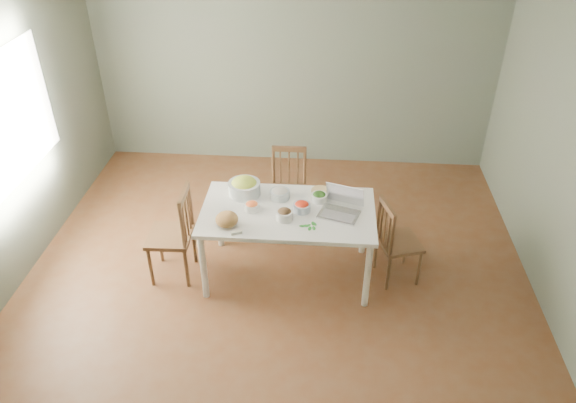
# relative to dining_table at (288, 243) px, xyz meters

# --- Properties ---
(floor) EXTENTS (5.00, 5.00, 0.00)m
(floor) POSITION_rel_dining_table_xyz_m (-0.11, -0.14, -0.38)
(floor) COLOR #5E3218
(floor) RESTS_ON ground
(wall_back) EXTENTS (5.00, 0.00, 2.70)m
(wall_back) POSITION_rel_dining_table_xyz_m (-0.11, 2.36, 0.97)
(wall_back) COLOR #5C6B57
(wall_back) RESTS_ON ground
(window_left) EXTENTS (0.04, 1.60, 1.20)m
(window_left) POSITION_rel_dining_table_xyz_m (-2.59, 0.16, 1.12)
(window_left) COLOR white
(window_left) RESTS_ON ground
(dining_table) EXTENTS (1.62, 0.91, 0.76)m
(dining_table) POSITION_rel_dining_table_xyz_m (0.00, 0.00, 0.00)
(dining_table) COLOR white
(dining_table) RESTS_ON floor
(chair_far) EXTENTS (0.40, 0.38, 0.90)m
(chair_far) POSITION_rel_dining_table_xyz_m (-0.07, 0.82, 0.07)
(chair_far) COLOR #492B18
(chair_far) RESTS_ON floor
(chair_left) EXTENTS (0.42, 0.44, 0.97)m
(chair_left) POSITION_rel_dining_table_xyz_m (-1.13, -0.09, 0.11)
(chair_left) COLOR #492B18
(chair_left) RESTS_ON floor
(chair_right) EXTENTS (0.47, 0.48, 0.88)m
(chair_right) POSITION_rel_dining_table_xyz_m (1.07, 0.04, 0.06)
(chair_right) COLOR #492B18
(chair_right) RESTS_ON floor
(bread_boule) EXTENTS (0.25, 0.25, 0.13)m
(bread_boule) POSITION_rel_dining_table_xyz_m (-0.52, -0.28, 0.45)
(bread_boule) COLOR #AA8448
(bread_boule) RESTS_ON dining_table
(butter_stick) EXTENTS (0.10, 0.07, 0.03)m
(butter_stick) POSITION_rel_dining_table_xyz_m (-0.42, -0.40, 0.39)
(butter_stick) COLOR white
(butter_stick) RESTS_ON dining_table
(bowl_squash) EXTENTS (0.39, 0.39, 0.18)m
(bowl_squash) POSITION_rel_dining_table_xyz_m (-0.44, 0.25, 0.47)
(bowl_squash) COLOR yellow
(bowl_squash) RESTS_ON dining_table
(bowl_carrot) EXTENTS (0.19, 0.19, 0.08)m
(bowl_carrot) POSITION_rel_dining_table_xyz_m (-0.34, -0.01, 0.42)
(bowl_carrot) COLOR orange
(bowl_carrot) RESTS_ON dining_table
(bowl_onion) EXTENTS (0.20, 0.20, 0.10)m
(bowl_onion) POSITION_rel_dining_table_xyz_m (-0.10, 0.21, 0.43)
(bowl_onion) COLOR white
(bowl_onion) RESTS_ON dining_table
(bowl_mushroom) EXTENTS (0.20, 0.20, 0.10)m
(bowl_mushroom) POSITION_rel_dining_table_xyz_m (-0.02, -0.14, 0.43)
(bowl_mushroom) COLOR black
(bowl_mushroom) RESTS_ON dining_table
(bowl_redpep) EXTENTS (0.18, 0.18, 0.10)m
(bowl_redpep) POSITION_rel_dining_table_xyz_m (0.13, 0.00, 0.43)
(bowl_redpep) COLOR red
(bowl_redpep) RESTS_ON dining_table
(bowl_broccoli) EXTENTS (0.18, 0.18, 0.10)m
(bowl_broccoli) POSITION_rel_dining_table_xyz_m (0.28, 0.19, 0.43)
(bowl_broccoli) COLOR black
(bowl_broccoli) RESTS_ON dining_table
(flatbread) EXTENTS (0.23, 0.23, 0.02)m
(flatbread) POSITION_rel_dining_table_xyz_m (0.29, 0.35, 0.39)
(flatbread) COLOR tan
(flatbread) RESTS_ON dining_table
(basil_bunch) EXTENTS (0.18, 0.18, 0.02)m
(basil_bunch) POSITION_rel_dining_table_xyz_m (0.20, -0.24, 0.39)
(basil_bunch) COLOR #1F7D1E
(basil_bunch) RESTS_ON dining_table
(laptop) EXTENTS (0.44, 0.42, 0.24)m
(laptop) POSITION_rel_dining_table_xyz_m (0.47, -0.04, 0.50)
(laptop) COLOR silver
(laptop) RESTS_ON dining_table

